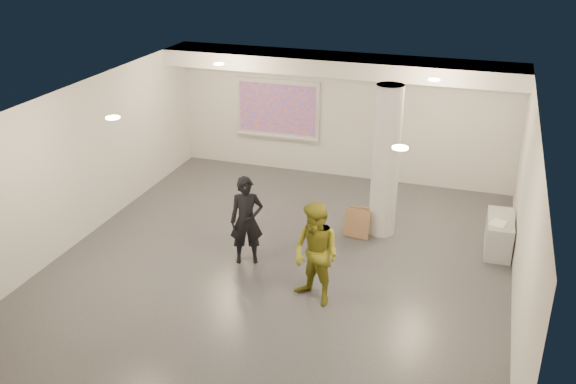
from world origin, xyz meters
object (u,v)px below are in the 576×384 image
(credenza, at_px, (499,234))
(man, at_px, (316,254))
(projection_screen, at_px, (277,109))
(column, at_px, (386,162))
(woman, at_px, (247,221))

(credenza, relative_size, man, 0.65)
(projection_screen, bearing_deg, credenza, -26.92)
(column, height_order, credenza, column)
(column, distance_m, credenza, 2.51)
(credenza, xyz_separation_m, woman, (-4.33, -1.86, 0.49))
(man, bearing_deg, column, 104.14)
(column, bearing_deg, projection_screen, 139.44)
(projection_screen, xyz_separation_m, man, (2.52, -5.44, -0.66))
(column, relative_size, credenza, 2.66)
(credenza, xyz_separation_m, man, (-2.80, -2.74, 0.54))
(column, xyz_separation_m, man, (-0.58, -2.79, -0.63))
(column, bearing_deg, credenza, -1.24)
(column, relative_size, projection_screen, 1.43)
(woman, bearing_deg, man, -52.05)
(credenza, distance_m, man, 3.95)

